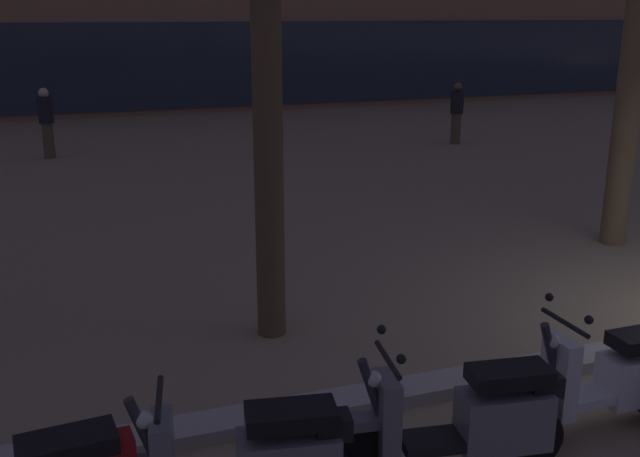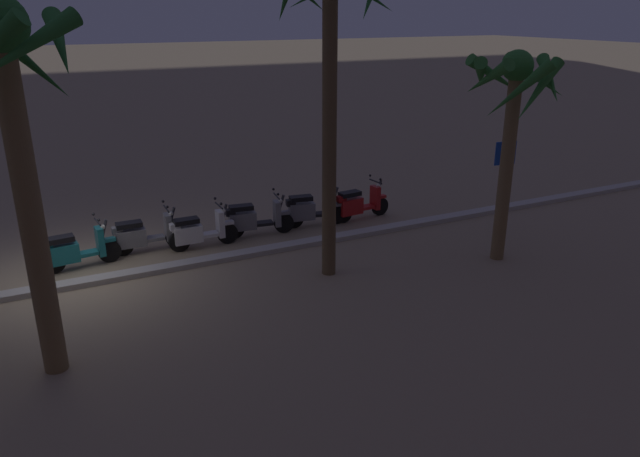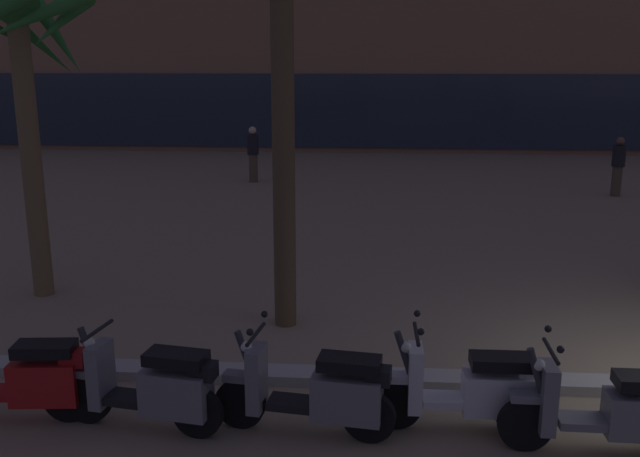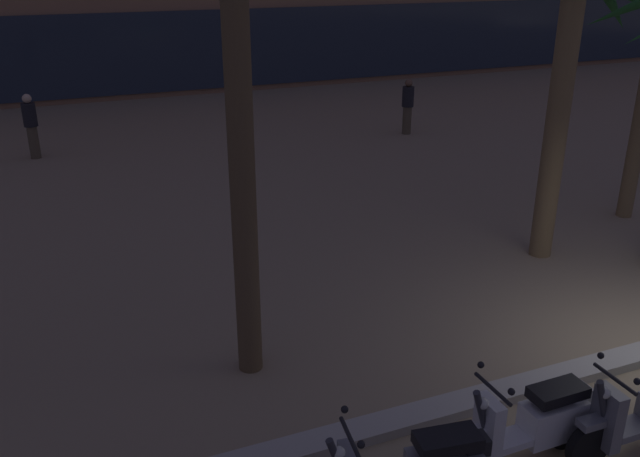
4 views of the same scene
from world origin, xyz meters
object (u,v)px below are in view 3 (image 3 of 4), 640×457
at_px(pedestrian_by_palm_tree, 253,153).
at_px(palm_tree_near_sign, 21,55).
at_px(scooter_grey_tail_end, 153,388).
at_px(pedestrian_window_shopping, 618,165).
at_px(scooter_grey_last_in_row, 319,393).
at_px(scooter_grey_mid_front, 612,410).
at_px(scooter_red_far_back, 20,380).
at_px(scooter_white_gap_after_mid, 471,389).

bearing_deg(pedestrian_by_palm_tree, palm_tree_near_sign, -99.09).
bearing_deg(scooter_grey_tail_end, pedestrian_window_shopping, 55.75).
xyz_separation_m(pedestrian_by_palm_tree, pedestrian_window_shopping, (10.05, -1.42, -0.04)).
bearing_deg(scooter_grey_last_in_row, scooter_grey_tail_end, -179.07).
relative_size(scooter_grey_tail_end, pedestrian_by_palm_tree, 1.05).
height_order(scooter_grey_tail_end, scooter_grey_mid_front, scooter_grey_mid_front).
height_order(scooter_grey_tail_end, pedestrian_by_palm_tree, pedestrian_by_palm_tree).
bearing_deg(scooter_grey_mid_front, scooter_grey_last_in_row, 177.49).
xyz_separation_m(scooter_red_far_back, pedestrian_window_shopping, (10.12, 12.69, 0.37)).
bearing_deg(pedestrian_window_shopping, pedestrian_by_palm_tree, 171.96).
bearing_deg(scooter_white_gap_after_mid, scooter_grey_tail_end, -175.62).
distance_m(scooter_grey_last_in_row, pedestrian_by_palm_tree, 14.50).
distance_m(scooter_red_far_back, pedestrian_by_palm_tree, 14.12).
distance_m(scooter_white_gap_after_mid, palm_tree_near_sign, 7.86).
relative_size(scooter_grey_last_in_row, scooter_grey_mid_front, 1.01).
xyz_separation_m(scooter_grey_tail_end, scooter_white_gap_after_mid, (3.15, 0.24, -0.02)).
xyz_separation_m(scooter_red_far_back, pedestrian_by_palm_tree, (0.07, 14.11, 0.41)).
xyz_separation_m(scooter_white_gap_after_mid, scooter_grey_mid_front, (1.26, -0.34, 0.00)).
bearing_deg(scooter_red_far_back, palm_tree_near_sign, 112.22).
relative_size(scooter_grey_last_in_row, palm_tree_near_sign, 0.38).
distance_m(scooter_red_far_back, scooter_grey_mid_front, 5.82).
xyz_separation_m(scooter_grey_last_in_row, scooter_white_gap_after_mid, (1.50, 0.21, -0.02)).
bearing_deg(palm_tree_near_sign, scooter_grey_tail_end, -52.88).
height_order(scooter_red_far_back, scooter_grey_last_in_row, same).
bearing_deg(scooter_red_far_back, pedestrian_by_palm_tree, 89.73).
distance_m(scooter_red_far_back, pedestrian_window_shopping, 16.24).
bearing_deg(scooter_red_far_back, scooter_grey_tail_end, -3.68).
relative_size(palm_tree_near_sign, pedestrian_window_shopping, 3.00).
relative_size(scooter_red_far_back, pedestrian_by_palm_tree, 1.07).
xyz_separation_m(scooter_grey_tail_end, pedestrian_window_shopping, (8.70, 12.79, 0.36)).
bearing_deg(palm_tree_near_sign, scooter_red_far_back, -67.78).
distance_m(pedestrian_by_palm_tree, pedestrian_window_shopping, 10.15).
bearing_deg(scooter_grey_tail_end, scooter_red_far_back, 176.32).
bearing_deg(scooter_grey_last_in_row, scooter_red_far_back, 178.80).
distance_m(scooter_grey_tail_end, palm_tree_near_sign, 5.90).
bearing_deg(pedestrian_window_shopping, scooter_red_far_back, -128.55).
bearing_deg(palm_tree_near_sign, scooter_white_gap_after_mid, -31.12).
xyz_separation_m(scooter_red_far_back, scooter_grey_tail_end, (1.41, -0.09, 0.00)).
xyz_separation_m(scooter_white_gap_after_mid, palm_tree_near_sign, (-6.14, 3.70, 3.23)).
xyz_separation_m(scooter_red_far_back, scooter_white_gap_after_mid, (4.56, 0.15, -0.02)).
height_order(scooter_grey_last_in_row, pedestrian_by_palm_tree, pedestrian_by_palm_tree).
height_order(scooter_grey_mid_front, pedestrian_window_shopping, pedestrian_window_shopping).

